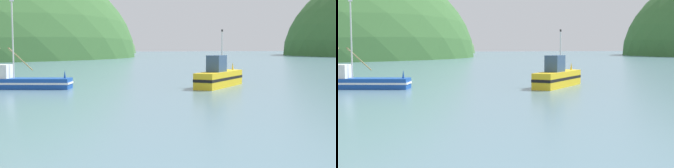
# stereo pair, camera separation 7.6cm
# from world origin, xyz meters

# --- Properties ---
(fishing_boat_yellow) EXTENTS (6.25, 7.09, 5.13)m
(fishing_boat_yellow) POSITION_xyz_m (11.54, 37.67, 0.90)
(fishing_boat_yellow) COLOR gold
(fishing_boat_yellow) RESTS_ON ground
(fishing_boat_blue) EXTENTS (11.44, 14.55, 7.58)m
(fishing_boat_blue) POSITION_xyz_m (-7.06, 39.80, 0.68)
(fishing_boat_blue) COLOR #19479E
(fishing_boat_blue) RESTS_ON ground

